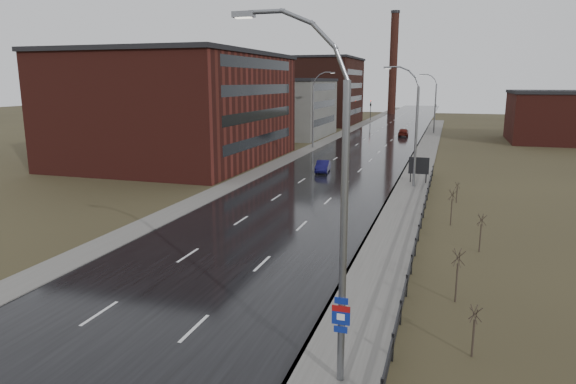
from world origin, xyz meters
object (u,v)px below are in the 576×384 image
Objects in this scene: car_near at (323,167)px; streetlight_main at (334,209)px; billboard at (419,166)px; car_far at (403,132)px.

streetlight_main is at bearing -82.80° from car_near.
car_near is at bearing 104.06° from streetlight_main.
billboard is 0.69× the size of car_near.
streetlight_main reaches higher than car_far.
streetlight_main is 41.28m from car_near.
billboard is 45.96m from car_far.
billboard reaches higher than car_near.
streetlight_main is at bearing 91.35° from car_far.
car_near is 0.89× the size of car_far.
car_far is at bearing 93.41° from streetlight_main.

